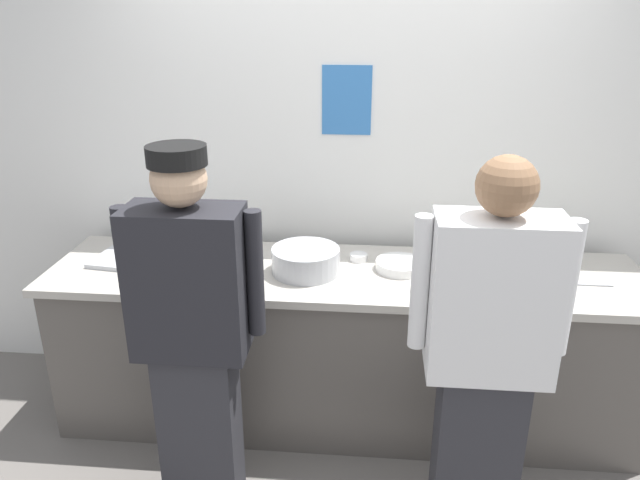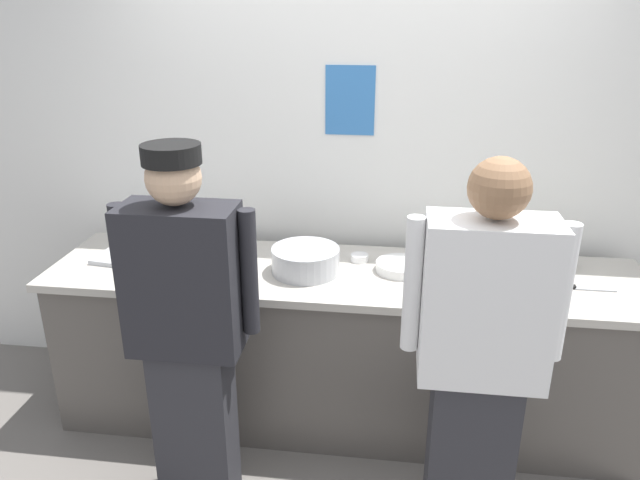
# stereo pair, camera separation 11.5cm
# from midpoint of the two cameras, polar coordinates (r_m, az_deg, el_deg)

# --- Properties ---
(ground_plane) EXTENTS (9.00, 9.00, 0.00)m
(ground_plane) POSITION_cam_midpoint_polar(r_m,az_deg,el_deg) (3.21, 0.64, -20.40)
(ground_plane) COLOR slate
(wall_back) EXTENTS (4.75, 0.11, 2.65)m
(wall_back) POSITION_cam_midpoint_polar(r_m,az_deg,el_deg) (3.37, 1.94, 7.34)
(wall_back) COLOR white
(wall_back) RESTS_ON ground
(prep_counter) EXTENTS (3.03, 0.73, 0.88)m
(prep_counter) POSITION_cam_midpoint_polar(r_m,az_deg,el_deg) (3.25, 1.22, -10.05)
(prep_counter) COLOR #56514C
(prep_counter) RESTS_ON ground
(chef_near_left) EXTENTS (0.60, 0.24, 1.67)m
(chef_near_left) POSITION_cam_midpoint_polar(r_m,az_deg,el_deg) (2.57, -13.34, -8.37)
(chef_near_left) COLOR #2D2D33
(chef_near_left) RESTS_ON ground
(chef_center) EXTENTS (0.61, 0.24, 1.67)m
(chef_center) POSITION_cam_midpoint_polar(r_m,az_deg,el_deg) (2.43, 14.30, -10.53)
(chef_center) COLOR #2D2D33
(chef_center) RESTS_ON ground
(plate_stack_front) EXTENTS (0.25, 0.25, 0.05)m
(plate_stack_front) POSITION_cam_midpoint_polar(r_m,az_deg,el_deg) (3.07, 6.57, -2.42)
(plate_stack_front) COLOR white
(plate_stack_front) RESTS_ON prep_counter
(mixing_bowl_steel) EXTENTS (0.34, 0.34, 0.13)m
(mixing_bowl_steel) POSITION_cam_midpoint_polar(r_m,az_deg,el_deg) (3.01, -2.46, -1.97)
(mixing_bowl_steel) COLOR #B7BABF
(mixing_bowl_steel) RESTS_ON prep_counter
(sheet_tray) EXTENTS (0.54, 0.36, 0.02)m
(sheet_tray) POSITION_cam_midpoint_polar(r_m,az_deg,el_deg) (3.30, -17.46, -1.80)
(sheet_tray) COLOR #B7BABF
(sheet_tray) RESTS_ON prep_counter
(squeeze_bottle_primary) EXTENTS (0.06, 0.06, 0.20)m
(squeeze_bottle_primary) POSITION_cam_midpoint_polar(r_m,az_deg,el_deg) (3.15, 19.26, -1.48)
(squeeze_bottle_primary) COLOR #E5E066
(squeeze_bottle_primary) RESTS_ON prep_counter
(ramekin_green_sauce) EXTENTS (0.08, 0.08, 0.04)m
(ramekin_green_sauce) POSITION_cam_midpoint_polar(r_m,az_deg,el_deg) (2.99, 16.57, -3.99)
(ramekin_green_sauce) COLOR white
(ramekin_green_sauce) RESTS_ON prep_counter
(ramekin_red_sauce) EXTENTS (0.09, 0.09, 0.04)m
(ramekin_red_sauce) POSITION_cam_midpoint_polar(r_m,az_deg,el_deg) (3.17, 2.66, -1.61)
(ramekin_red_sauce) COLOR white
(ramekin_red_sauce) RESTS_ON prep_counter
(ramekin_orange_sauce) EXTENTS (0.10, 0.10, 0.04)m
(ramekin_orange_sauce) POSITION_cam_midpoint_polar(r_m,az_deg,el_deg) (3.08, -11.98, -2.76)
(ramekin_orange_sauce) COLOR white
(ramekin_orange_sauce) RESTS_ON prep_counter
(ramekin_yellow_sauce) EXTENTS (0.11, 0.11, 0.04)m
(ramekin_yellow_sauce) POSITION_cam_midpoint_polar(r_m,az_deg,el_deg) (2.85, 8.74, -4.54)
(ramekin_yellow_sauce) COLOR white
(ramekin_yellow_sauce) RESTS_ON prep_counter
(deli_cup) EXTENTS (0.09, 0.09, 0.09)m
(deli_cup) POSITION_cam_midpoint_polar(r_m,az_deg,el_deg) (3.33, 21.19, -1.42)
(deli_cup) COLOR white
(deli_cup) RESTS_ON prep_counter
(chefs_knife) EXTENTS (0.27, 0.03, 0.02)m
(chefs_knife) POSITION_cam_midpoint_polar(r_m,az_deg,el_deg) (3.14, 22.41, -3.82)
(chefs_knife) COLOR #B7BABF
(chefs_knife) RESTS_ON prep_counter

